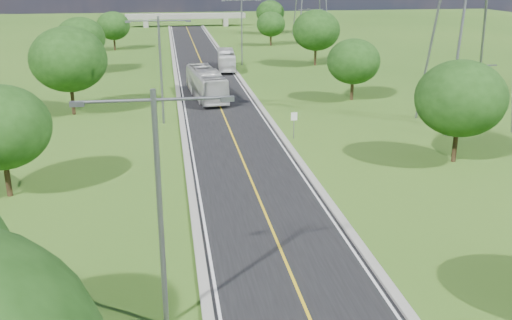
% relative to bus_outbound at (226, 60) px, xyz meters
% --- Properties ---
extents(ground, '(260.00, 260.00, 0.00)m').
position_rel_bus_outbound_xyz_m(ground, '(-3.20, -14.13, -1.44)').
color(ground, '#2E5718').
rests_on(ground, ground).
extents(road, '(8.00, 150.00, 0.06)m').
position_rel_bus_outbound_xyz_m(road, '(-3.20, -8.13, -1.41)').
color(road, black).
rests_on(road, ground).
extents(curb_left, '(0.50, 150.00, 0.22)m').
position_rel_bus_outbound_xyz_m(curb_left, '(-7.45, -8.13, -1.33)').
color(curb_left, gray).
rests_on(curb_left, ground).
extents(curb_right, '(0.50, 150.00, 0.22)m').
position_rel_bus_outbound_xyz_m(curb_right, '(1.05, -8.13, -1.33)').
color(curb_right, gray).
rests_on(curb_right, ground).
extents(speed_limit_sign, '(0.55, 0.09, 2.40)m').
position_rel_bus_outbound_xyz_m(speed_limit_sign, '(2.00, -36.14, 0.16)').
color(speed_limit_sign, slate).
rests_on(speed_limit_sign, ground).
extents(overpass, '(30.00, 3.00, 3.20)m').
position_rel_bus_outbound_xyz_m(overpass, '(-3.20, 65.87, 0.97)').
color(overpass, gray).
rests_on(overpass, ground).
extents(streetlight_near_left, '(5.90, 0.25, 10.00)m').
position_rel_bus_outbound_xyz_m(streetlight_near_left, '(-9.20, -62.13, 4.50)').
color(streetlight_near_left, slate).
rests_on(streetlight_near_left, ground).
extents(streetlight_mid_left, '(5.90, 0.25, 10.00)m').
position_rel_bus_outbound_xyz_m(streetlight_mid_left, '(-9.20, -29.13, 4.50)').
color(streetlight_mid_left, slate).
rests_on(streetlight_mid_left, ground).
extents(streetlight_far_right, '(5.90, 0.25, 10.00)m').
position_rel_bus_outbound_xyz_m(streetlight_far_right, '(2.80, 3.87, 4.50)').
color(streetlight_far_right, slate).
rests_on(streetlight_far_right, ground).
extents(tree_lb, '(6.30, 6.30, 7.33)m').
position_rel_bus_outbound_xyz_m(tree_lb, '(-19.20, -46.13, 3.20)').
color(tree_lb, black).
rests_on(tree_lb, ground).
extents(tree_lc, '(7.56, 7.56, 8.79)m').
position_rel_bus_outbound_xyz_m(tree_lc, '(-18.20, -24.13, 4.13)').
color(tree_lc, black).
rests_on(tree_lc, ground).
extents(tree_ld, '(6.72, 6.72, 7.82)m').
position_rel_bus_outbound_xyz_m(tree_ld, '(-20.20, -0.13, 3.51)').
color(tree_ld, black).
rests_on(tree_ld, ground).
extents(tree_le, '(5.88, 5.88, 6.84)m').
position_rel_bus_outbound_xyz_m(tree_le, '(-17.70, 23.87, 2.89)').
color(tree_le, black).
rests_on(tree_le, ground).
extents(tree_rb, '(6.72, 6.72, 7.82)m').
position_rel_bus_outbound_xyz_m(tree_rb, '(12.80, -44.13, 3.51)').
color(tree_rb, black).
rests_on(tree_rb, ground).
extents(tree_rc, '(5.88, 5.88, 6.84)m').
position_rel_bus_outbound_xyz_m(tree_rc, '(11.80, -22.13, 2.89)').
color(tree_rc, black).
rests_on(tree_rc, ground).
extents(tree_rd, '(7.14, 7.14, 8.30)m').
position_rel_bus_outbound_xyz_m(tree_rd, '(13.80, 1.87, 3.82)').
color(tree_rd, black).
rests_on(tree_rd, ground).
extents(tree_re, '(5.46, 5.46, 6.35)m').
position_rel_bus_outbound_xyz_m(tree_re, '(11.30, 25.87, 2.58)').
color(tree_re, black).
rests_on(tree_re, ground).
extents(tree_rf, '(6.30, 6.30, 7.33)m').
position_rel_bus_outbound_xyz_m(tree_rf, '(14.80, 45.87, 3.20)').
color(tree_rf, black).
rests_on(tree_rf, ground).
extents(bus_outbound, '(3.08, 10.09, 2.77)m').
position_rel_bus_outbound_xyz_m(bus_outbound, '(0.00, 0.00, 0.00)').
color(bus_outbound, silver).
rests_on(bus_outbound, road).
extents(bus_inbound, '(4.05, 12.12, 3.31)m').
position_rel_bus_outbound_xyz_m(bus_inbound, '(-4.31, -18.81, 0.27)').
color(bus_inbound, silver).
rests_on(bus_inbound, road).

